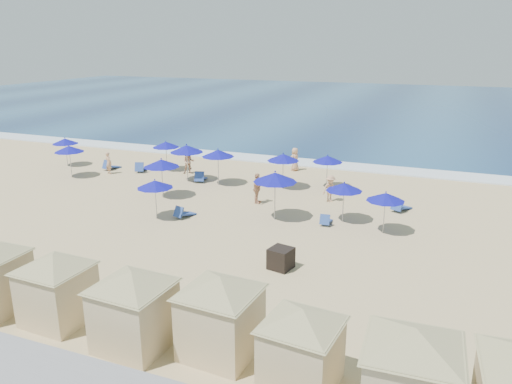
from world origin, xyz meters
TOP-DOWN VIEW (x-y plane):
  - ground at (0.00, 0.00)m, footprint 160.00×160.00m
  - ocean at (0.00, 55.00)m, footprint 160.00×80.00m
  - surf_line at (0.00, 15.50)m, footprint 160.00×2.50m
  - trash_bin at (4.98, -2.85)m, footprint 1.05×1.05m
  - cabana_1 at (-0.54, -9.41)m, footprint 4.20×4.20m
  - cabana_2 at (2.65, -9.66)m, footprint 4.39×4.39m
  - cabana_3 at (5.23, -9.03)m, footprint 4.40×4.40m
  - cabana_4 at (7.88, -9.57)m, footprint 4.05×4.05m
  - cabana_5 at (10.70, -9.96)m, footprint 4.62×4.62m
  - umbrella_0 at (-15.82, 8.06)m, footprint 1.89×1.89m
  - umbrella_1 at (-13.23, 5.57)m, footprint 1.99×1.99m
  - umbrella_2 at (-8.07, 9.60)m, footprint 1.93×1.93m
  - umbrella_3 at (-4.82, 3.86)m, footprint 2.12×2.12m
  - umbrella_4 at (-2.96, 7.64)m, footprint 2.11×2.11m
  - umbrella_5 at (-5.25, 7.62)m, footprint 2.23×2.23m
  - umbrella_6 at (-3.12, 0.50)m, footprint 1.90×1.90m
  - umbrella_7 at (1.24, 8.34)m, footprint 2.04×2.04m
  - umbrella_8 at (2.71, 2.73)m, footprint 2.30×2.30m
  - umbrella_9 at (3.81, 9.47)m, footprint 1.91×1.91m
  - umbrella_10 at (6.12, 3.67)m, footprint 1.88×1.88m
  - umbrella_11 at (8.32, 2.81)m, footprint 1.85×1.85m
  - beach_chair_0 at (-12.05, 8.28)m, footprint 0.76×1.44m
  - beach_chair_1 at (-9.62, 8.54)m, footprint 1.08×1.52m
  - beach_chair_2 at (-4.38, 7.80)m, footprint 1.00×1.53m
  - beach_chair_3 at (-1.88, 1.12)m, footprint 0.87×1.35m
  - beach_chair_4 at (5.42, 2.90)m, footprint 0.57×1.16m
  - beach_chair_5 at (8.72, 6.49)m, footprint 1.11×1.51m
  - beachgoer_0 at (-11.36, 7.25)m, footprint 0.66×0.54m
  - beachgoer_1 at (-6.15, 9.38)m, footprint 1.04×0.96m
  - beachgoer_2 at (0.86, 4.85)m, footprint 0.48×1.07m
  - beachgoer_3 at (4.70, 6.73)m, footprint 1.12×1.14m
  - beachgoer_4 at (0.57, 13.00)m, footprint 0.74×0.94m

SIDE VIEW (x-z plane):
  - ground at x=0.00m, z-range 0.00..0.00m
  - ocean at x=0.00m, z-range 0.00..0.06m
  - surf_line at x=0.00m, z-range 0.00..0.08m
  - beach_chair_4 at x=5.42m, z-range -0.10..0.53m
  - beach_chair_3 at x=-1.88m, z-range -0.11..0.58m
  - beach_chair_5 at x=8.72m, z-range -0.12..0.64m
  - beach_chair_0 at x=-12.05m, z-range -0.12..0.65m
  - beach_chair_1 at x=-9.62m, z-range -0.12..0.65m
  - beach_chair_2 at x=-4.38m, z-range -0.12..0.66m
  - trash_bin at x=4.98m, z-range 0.00..0.88m
  - beachgoer_0 at x=-11.36m, z-range 0.00..1.56m
  - beachgoer_3 at x=4.70m, z-range 0.00..1.58m
  - beachgoer_4 at x=0.57m, z-range 0.00..1.67m
  - beachgoer_1 at x=-6.15m, z-range 0.00..1.70m
  - beachgoer_2 at x=0.86m, z-range 0.00..1.79m
  - cabana_4 at x=7.88m, z-range 0.19..2.74m
  - cabana_1 at x=-0.54m, z-range 0.19..2.83m
  - cabana_2 at x=2.65m, z-range 0.20..2.96m
  - cabana_3 at x=5.23m, z-range 0.20..2.97m
  - cabana_5 at x=10.70m, z-range 0.21..3.11m
  - umbrella_11 at x=8.32m, z-range 0.77..2.89m
  - umbrella_10 at x=6.12m, z-range 0.79..2.93m
  - umbrella_0 at x=-15.82m, z-range 0.79..2.95m
  - umbrella_6 at x=-3.12m, z-range 0.79..2.95m
  - umbrella_9 at x=3.81m, z-range 0.80..2.98m
  - umbrella_2 at x=-8.07m, z-range 0.81..3.00m
  - umbrella_1 at x=-13.23m, z-range 0.83..3.10m
  - umbrella_7 at x=1.24m, z-range 0.85..3.17m
  - umbrella_4 at x=-2.96m, z-range 0.88..3.28m
  - umbrella_3 at x=-4.82m, z-range 0.89..3.30m
  - umbrella_5 at x=-5.25m, z-range 0.93..3.47m
  - umbrella_8 at x=2.71m, z-range 0.96..3.58m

